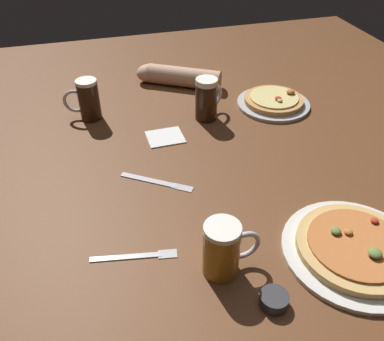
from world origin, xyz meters
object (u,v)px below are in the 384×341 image
at_px(pizza_plate_far, 274,101).
at_px(napkin_folded, 165,137).
at_px(ramekin_sauce, 274,300).
at_px(fork_left, 136,256).
at_px(diner_arm, 175,76).
at_px(beer_mug_pale, 207,99).
at_px(pizza_plate_near, 355,248).
at_px(beer_mug_amber, 223,249).
at_px(knife_right, 157,182).
at_px(beer_mug_dark, 87,100).

distance_m(pizza_plate_far, napkin_folded, 0.45).
xyz_separation_m(ramekin_sauce, napkin_folded, (-0.08, 0.67, -0.01)).
height_order(fork_left, diner_arm, diner_arm).
bearing_deg(napkin_folded, fork_left, -110.27).
distance_m(beer_mug_pale, fork_left, 0.66).
bearing_deg(diner_arm, beer_mug_pale, -81.07).
xyz_separation_m(pizza_plate_near, ramekin_sauce, (-0.24, -0.07, -0.00)).
height_order(beer_mug_pale, napkin_folded, beer_mug_pale).
relative_size(beer_mug_amber, diner_arm, 0.42).
bearing_deg(fork_left, pizza_plate_near, -14.39).
height_order(pizza_plate_far, diner_arm, diner_arm).
xyz_separation_m(pizza_plate_far, ramekin_sauce, (-0.36, -0.78, -0.00)).
bearing_deg(fork_left, beer_mug_pale, 58.41).
relative_size(ramekin_sauce, napkin_folded, 0.52).
relative_size(pizza_plate_far, knife_right, 1.39).
height_order(napkin_folded, knife_right, napkin_folded).
bearing_deg(pizza_plate_far, diner_arm, 139.50).
height_order(beer_mug_amber, beer_mug_pale, beer_mug_pale).
bearing_deg(beer_mug_amber, knife_right, 102.80).
height_order(ramekin_sauce, diner_arm, diner_arm).
xyz_separation_m(beer_mug_dark, diner_arm, (0.35, 0.17, -0.03)).
bearing_deg(beer_mug_dark, pizza_plate_near, -55.68).
height_order(beer_mug_amber, knife_right, beer_mug_amber).
xyz_separation_m(knife_right, diner_arm, (0.20, 0.59, 0.04)).
relative_size(knife_right, diner_arm, 0.60).
xyz_separation_m(napkin_folded, diner_arm, (0.13, 0.37, 0.03)).
xyz_separation_m(beer_mug_amber, knife_right, (-0.08, 0.34, -0.06)).
height_order(beer_mug_amber, napkin_folded, beer_mug_amber).
distance_m(pizza_plate_near, knife_right, 0.54).
height_order(beer_mug_dark, knife_right, beer_mug_dark).
relative_size(beer_mug_pale, napkin_folded, 1.27).
bearing_deg(beer_mug_amber, beer_mug_pale, 75.62).
distance_m(knife_right, diner_arm, 0.62).
height_order(pizza_plate_far, beer_mug_pale, beer_mug_pale).
distance_m(pizza_plate_near, napkin_folded, 0.68).
bearing_deg(knife_right, beer_mug_amber, -77.20).
relative_size(ramekin_sauce, fork_left, 0.30).
bearing_deg(ramekin_sauce, pizza_plate_far, 65.40).
bearing_deg(napkin_folded, beer_mug_pale, 27.15).
bearing_deg(fork_left, knife_right, 68.14).
xyz_separation_m(pizza_plate_near, knife_right, (-0.39, 0.38, -0.01)).
bearing_deg(fork_left, diner_arm, 70.40).
height_order(fork_left, knife_right, same).
bearing_deg(beer_mug_pale, knife_right, -128.35).
distance_m(pizza_plate_near, ramekin_sauce, 0.25).
xyz_separation_m(beer_mug_dark, fork_left, (0.05, -0.67, -0.07)).
xyz_separation_m(pizza_plate_near, beer_mug_amber, (-0.31, 0.04, 0.05)).
height_order(pizza_plate_far, beer_mug_dark, beer_mug_dark).
distance_m(beer_mug_dark, fork_left, 0.67).
bearing_deg(ramekin_sauce, beer_mug_amber, 122.92).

